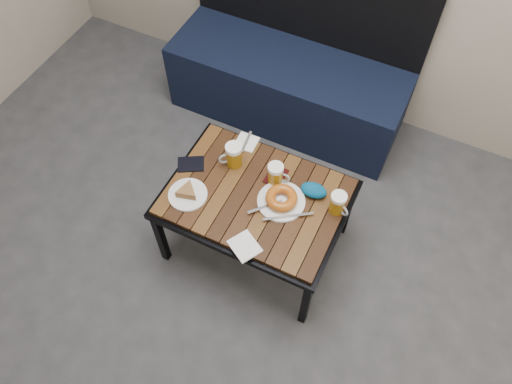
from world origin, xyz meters
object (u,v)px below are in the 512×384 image
at_px(beer_mug_left, 234,155).
at_px(beer_mug_centre, 276,174).
at_px(beer_mug_right, 338,203).
at_px(bench, 289,80).
at_px(plate_bagel, 281,200).
at_px(passport_navy, 191,164).
at_px(passport_burgundy, 276,176).
at_px(knit_pouch, 314,190).
at_px(cafe_table, 256,200).
at_px(plate_pie, 188,193).

height_order(beer_mug_left, beer_mug_centre, beer_mug_left).
bearing_deg(beer_mug_right, bench, 152.66).
distance_m(plate_bagel, passport_navy, 0.48).
height_order(passport_burgundy, knit_pouch, knit_pouch).
relative_size(beer_mug_left, passport_burgundy, 1.08).
relative_size(cafe_table, beer_mug_right, 7.27).
relative_size(bench, passport_navy, 11.10).
xyz_separation_m(beer_mug_centre, passport_burgundy, (-0.01, 0.03, -0.06)).
distance_m(bench, plate_pie, 1.11).
distance_m(bench, beer_mug_centre, 0.93).
bearing_deg(plate_pie, beer_mug_centre, 36.83).
distance_m(plate_pie, plate_bagel, 0.43).
bearing_deg(plate_pie, passport_burgundy, 40.68).
relative_size(passport_navy, knit_pouch, 1.02).
bearing_deg(beer_mug_left, cafe_table, 104.58).
bearing_deg(passport_navy, beer_mug_centre, 72.65).
bearing_deg(beer_mug_right, knit_pouch, -168.88).
distance_m(cafe_table, plate_bagel, 0.14).
bearing_deg(beer_mug_centre, passport_burgundy, 100.95).
xyz_separation_m(beer_mug_right, passport_navy, (-0.72, -0.07, -0.05)).
bearing_deg(cafe_table, passport_navy, 176.55).
relative_size(plate_bagel, passport_burgundy, 2.32).
height_order(beer_mug_left, beer_mug_right, beer_mug_left).
relative_size(beer_mug_right, plate_bagel, 0.42).
height_order(plate_bagel, passport_navy, plate_bagel).
distance_m(bench, beer_mug_left, 0.87).
xyz_separation_m(beer_mug_left, beer_mug_centre, (0.22, -0.01, -0.00)).
height_order(bench, beer_mug_centre, bench).
relative_size(cafe_table, beer_mug_left, 6.57).
bearing_deg(passport_navy, plate_bagel, 59.71).
height_order(plate_bagel, knit_pouch, plate_bagel).
xyz_separation_m(passport_burgundy, knit_pouch, (0.20, -0.01, 0.02)).
xyz_separation_m(beer_mug_left, passport_burgundy, (0.21, 0.02, -0.06)).
bearing_deg(cafe_table, plate_bagel, 7.19).
bearing_deg(beer_mug_left, beer_mug_centre, 136.23).
xyz_separation_m(bench, cafe_table, (0.24, -0.95, 0.16)).
height_order(beer_mug_left, passport_burgundy, beer_mug_left).
bearing_deg(plate_pie, beer_mug_left, 67.55).
xyz_separation_m(cafe_table, beer_mug_right, (0.36, 0.09, 0.10)).
bearing_deg(knit_pouch, plate_bagel, -135.66).
distance_m(plate_pie, knit_pouch, 0.58).
bearing_deg(beer_mug_centre, plate_bagel, -61.64).
bearing_deg(beer_mug_right, beer_mug_left, -155.59).
distance_m(beer_mug_right, plate_pie, 0.68).
height_order(cafe_table, passport_burgundy, passport_burgundy).
bearing_deg(beer_mug_left, beer_mug_right, 135.31).
distance_m(cafe_table, knit_pouch, 0.27).
distance_m(beer_mug_left, knit_pouch, 0.41).
relative_size(cafe_table, passport_navy, 6.66).
distance_m(beer_mug_left, beer_mug_centre, 0.22).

